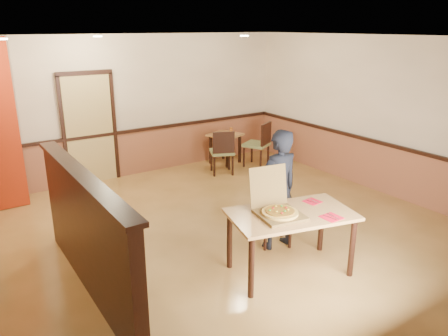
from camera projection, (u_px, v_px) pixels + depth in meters
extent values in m
plane|color=tan|center=(225.00, 238.00, 6.34)|extent=(7.00, 7.00, 0.00)
plane|color=black|center=(225.00, 38.00, 5.47)|extent=(7.00, 7.00, 0.00)
plane|color=#FDE6C6|center=(127.00, 107.00, 8.68)|extent=(7.00, 0.00, 7.00)
plane|color=#FDE6C6|center=(388.00, 117.00, 7.75)|extent=(0.00, 7.00, 7.00)
cube|color=#99583D|center=(131.00, 153.00, 8.95)|extent=(7.00, 0.04, 0.90)
cube|color=black|center=(130.00, 131.00, 8.79)|extent=(7.00, 0.06, 0.06)
cube|color=#99583D|center=(381.00, 168.00, 8.03)|extent=(0.04, 7.00, 0.90)
cube|color=black|center=(383.00, 143.00, 7.87)|extent=(0.06, 7.00, 0.06)
cube|color=tan|center=(90.00, 130.00, 8.33)|extent=(0.90, 0.06, 2.10)
cube|color=black|center=(87.00, 235.00, 4.91)|extent=(0.14, 3.00, 1.40)
cube|color=black|center=(81.00, 175.00, 4.69)|extent=(0.20, 3.10, 0.05)
cylinder|color=#FFF4B2|center=(2.00, 39.00, 5.69)|extent=(0.14, 0.14, 0.02)
cylinder|color=#FFF4B2|center=(98.00, 36.00, 7.03)|extent=(0.14, 0.14, 0.02)
cylinder|color=#FFF4B2|center=(244.00, 36.00, 7.40)|extent=(0.14, 0.14, 0.02)
cube|color=tan|center=(291.00, 214.00, 5.26)|extent=(1.65, 1.18, 0.04)
cylinder|color=black|center=(251.00, 268.00, 4.86)|extent=(0.07, 0.07, 0.76)
cylinder|color=black|center=(230.00, 240.00, 5.48)|extent=(0.07, 0.07, 0.76)
cylinder|color=black|center=(352.00, 248.00, 5.29)|extent=(0.07, 0.07, 0.76)
cylinder|color=black|center=(321.00, 225.00, 5.91)|extent=(0.07, 0.07, 0.76)
cube|color=olive|center=(274.00, 215.00, 6.08)|extent=(0.56, 0.56, 0.06)
cube|color=black|center=(271.00, 194.00, 6.19)|extent=(0.40, 0.19, 0.41)
cylinder|color=black|center=(265.00, 238.00, 5.96)|extent=(0.04, 0.04, 0.38)
cylinder|color=black|center=(258.00, 227.00, 6.29)|extent=(0.04, 0.04, 0.38)
cylinder|color=black|center=(290.00, 235.00, 6.03)|extent=(0.04, 0.04, 0.38)
cylinder|color=black|center=(282.00, 224.00, 6.36)|extent=(0.04, 0.04, 0.38)
cube|color=olive|center=(222.00, 152.00, 9.02)|extent=(0.60, 0.60, 0.06)
cube|color=black|center=(224.00, 143.00, 8.74)|extent=(0.42, 0.21, 0.44)
cylinder|color=black|center=(229.00, 161.00, 9.31)|extent=(0.04, 0.04, 0.40)
cylinder|color=black|center=(233.00, 166.00, 8.95)|extent=(0.04, 0.04, 0.40)
cylinder|color=black|center=(211.00, 162.00, 9.24)|extent=(0.04, 0.04, 0.40)
cylinder|color=black|center=(214.00, 167.00, 8.89)|extent=(0.04, 0.04, 0.40)
cube|color=olive|center=(256.00, 144.00, 9.48)|extent=(0.65, 0.65, 0.06)
cube|color=black|center=(266.00, 134.00, 9.30)|extent=(0.43, 0.25, 0.46)
cylinder|color=black|center=(252.00, 153.00, 9.83)|extent=(0.05, 0.05, 0.42)
cylinder|color=black|center=(268.00, 155.00, 9.64)|extent=(0.05, 0.05, 0.42)
cylinder|color=black|center=(244.00, 157.00, 9.49)|extent=(0.05, 0.05, 0.42)
cylinder|color=black|center=(261.00, 160.00, 9.31)|extent=(0.05, 0.05, 0.42)
cube|color=tan|center=(225.00, 135.00, 9.63)|extent=(0.79, 0.79, 0.04)
cylinder|color=black|center=(227.00, 153.00, 9.43)|extent=(0.07, 0.07, 0.63)
cylinder|color=black|center=(211.00, 150.00, 9.70)|extent=(0.07, 0.07, 0.63)
cylinder|color=black|center=(240.00, 149.00, 9.78)|extent=(0.07, 0.07, 0.63)
cylinder|color=black|center=(223.00, 146.00, 10.04)|extent=(0.07, 0.07, 0.63)
imported|color=black|center=(278.00, 190.00, 5.88)|extent=(0.62, 0.42, 1.67)
cube|color=brown|center=(280.00, 215.00, 5.15)|extent=(0.58, 0.58, 0.04)
cube|color=brown|center=(268.00, 186.00, 5.32)|extent=(0.51, 0.18, 0.50)
cylinder|color=#DBB34F|center=(280.00, 213.00, 5.14)|extent=(0.55, 0.55, 0.03)
cube|color=red|center=(331.00, 217.00, 5.13)|extent=(0.22, 0.22, 0.00)
cylinder|color=silver|center=(330.00, 217.00, 5.11)|extent=(0.01, 0.19, 0.01)
cube|color=silver|center=(333.00, 216.00, 5.14)|extent=(0.02, 0.20, 0.00)
cube|color=red|center=(312.00, 202.00, 5.59)|extent=(0.21, 0.21, 0.00)
cylinder|color=silver|center=(311.00, 202.00, 5.57)|extent=(0.02, 0.17, 0.01)
cube|color=silver|center=(314.00, 201.00, 5.60)|extent=(0.03, 0.18, 0.00)
cylinder|color=#9A501C|center=(231.00, 131.00, 9.54)|extent=(0.07, 0.07, 0.16)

